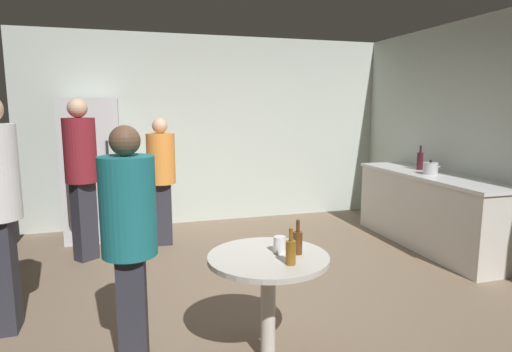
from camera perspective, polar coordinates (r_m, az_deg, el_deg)
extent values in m
cube|color=#7A6651|center=(4.21, 1.67, -15.35)|extent=(5.20, 5.20, 0.10)
cube|color=beige|center=(6.39, -5.69, 6.02)|extent=(5.32, 0.06, 2.70)
cube|color=beige|center=(5.29, 30.00, 4.20)|extent=(0.06, 5.20, 2.70)
cube|color=silver|center=(5.91, -20.87, 0.82)|extent=(0.70, 0.65, 1.80)
cube|color=#262628|center=(5.54, -19.01, 1.36)|extent=(0.03, 0.03, 0.60)
cube|color=beige|center=(5.66, 22.06, -4.43)|extent=(0.60, 2.20, 0.86)
cube|color=silver|center=(5.58, 22.34, 0.07)|extent=(0.64, 2.24, 0.04)
cylinder|color=#B2B2B7|center=(5.52, 22.11, 0.94)|extent=(0.17, 0.17, 0.14)
sphere|color=black|center=(5.51, 22.16, 1.85)|extent=(0.04, 0.04, 0.04)
cone|color=#B2B2B7|center=(5.59, 23.04, 1.12)|extent=(0.09, 0.04, 0.06)
cylinder|color=#3F141E|center=(5.87, 20.91, 1.85)|extent=(0.08, 0.08, 0.22)
cylinder|color=#3F141E|center=(5.85, 20.99, 3.36)|extent=(0.03, 0.03, 0.09)
cylinder|color=beige|center=(3.01, 1.60, -17.39)|extent=(0.10, 0.10, 0.70)
cylinder|color=beige|center=(2.86, 1.63, -10.80)|extent=(0.80, 0.80, 0.03)
cylinder|color=#8C5919|center=(2.69, 4.63, -10.11)|extent=(0.06, 0.06, 0.15)
cylinder|color=#8C5919|center=(2.65, 4.66, -7.76)|extent=(0.02, 0.02, 0.08)
cylinder|color=#593314|center=(2.87, 5.54, -8.82)|extent=(0.06, 0.06, 0.15)
cylinder|color=#593314|center=(2.84, 5.58, -6.61)|extent=(0.02, 0.02, 0.08)
cylinder|color=white|center=(2.90, 3.15, -9.07)|extent=(0.08, 0.08, 0.11)
cube|color=#2D2D38|center=(3.81, -30.48, -11.36)|extent=(0.17, 0.22, 0.88)
cube|color=#2D2D38|center=(5.46, -12.24, -4.94)|extent=(0.23, 0.19, 0.77)
cylinder|color=orange|center=(5.33, -12.49, 2.27)|extent=(0.37, 0.37, 0.61)
sphere|color=#D8AD8C|center=(5.30, -12.64, 6.52)|extent=(0.18, 0.18, 0.18)
cube|color=#2D2D38|center=(5.16, -21.76, -5.59)|extent=(0.28, 0.27, 0.88)
cylinder|color=maroon|center=(5.02, -22.29, 3.16)|extent=(0.48, 0.48, 0.70)
sphere|color=#D8AD8C|center=(5.00, -22.61, 8.33)|extent=(0.21, 0.21, 0.21)
cube|color=#2D2D38|center=(2.99, -15.97, -17.07)|extent=(0.19, 0.24, 0.78)
cylinder|color=#1E727A|center=(2.76, -16.61, -3.86)|extent=(0.37, 0.37, 0.62)
sphere|color=brown|center=(2.70, -17.01, 4.50)|extent=(0.19, 0.19, 0.19)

